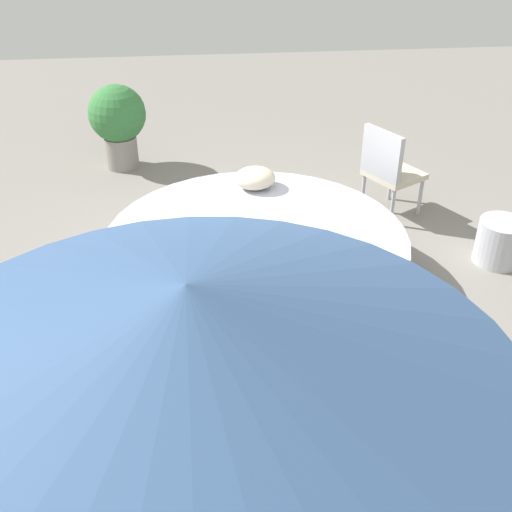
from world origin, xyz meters
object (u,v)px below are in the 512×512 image
at_px(throw_pillow_1, 147,261).
at_px(planter, 118,120).
at_px(side_table, 500,242).
at_px(throw_pillow_0, 255,178).
at_px(patio_chair, 388,167).
at_px(round_bed, 256,260).
at_px(patio_umbrella, 190,342).

xyz_separation_m(throw_pillow_1, planter, (-0.49, 3.22, -0.00)).
bearing_deg(side_table, throw_pillow_0, 161.59).
bearing_deg(planter, throw_pillow_0, -51.20).
relative_size(throw_pillow_1, patio_chair, 0.50).
distance_m(round_bed, throw_pillow_0, 1.00).
bearing_deg(patio_chair, throw_pillow_0, -108.24).
height_order(round_bed, patio_chair, patio_chair).
bearing_deg(round_bed, patio_chair, 38.65).
bearing_deg(throw_pillow_1, throw_pillow_0, 54.37).
distance_m(round_bed, planter, 3.12).
relative_size(planter, side_table, 2.28).
xyz_separation_m(throw_pillow_0, side_table, (2.26, -0.75, -0.42)).
distance_m(round_bed, patio_umbrella, 3.64).
distance_m(planter, side_table, 4.57).
bearing_deg(throw_pillow_0, planter, 128.80).
xyz_separation_m(patio_chair, side_table, (0.83, -1.03, -0.35)).
xyz_separation_m(patio_umbrella, planter, (-0.87, 5.92, -1.42)).
xyz_separation_m(throw_pillow_1, side_table, (3.25, 0.63, -0.40)).
bearing_deg(patio_umbrella, round_bed, 80.50).
height_order(patio_chair, side_table, patio_chair).
height_order(round_bed, patio_umbrella, patio_umbrella).
distance_m(throw_pillow_0, side_table, 2.42).
distance_m(throw_pillow_0, throw_pillow_1, 1.70).
bearing_deg(round_bed, throw_pillow_0, 84.76).
relative_size(round_bed, planter, 2.56).
xyz_separation_m(throw_pillow_1, patio_chair, (2.42, 1.66, -0.05)).
relative_size(round_bed, throw_pillow_0, 6.60).
relative_size(patio_umbrella, side_table, 4.99).
distance_m(round_bed, throw_pillow_1, 1.06).
bearing_deg(patio_umbrella, throw_pillow_1, 97.93).
bearing_deg(throw_pillow_0, round_bed, -95.24).
bearing_deg(patio_umbrella, side_table, 49.21).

